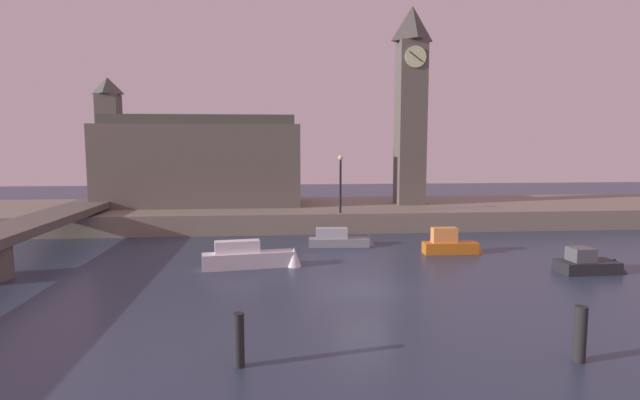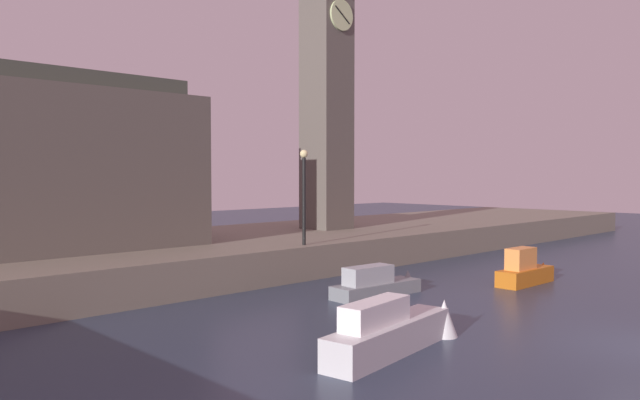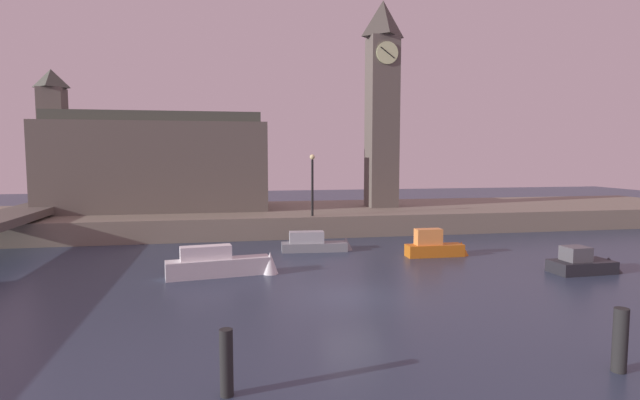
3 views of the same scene
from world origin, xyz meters
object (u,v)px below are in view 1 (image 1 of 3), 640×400
(mooring_post_left, at_px, (239,340))
(boat_patrol_orange, at_px, (453,244))
(boat_barge_dark, at_px, (593,264))
(boat_ferry_white, at_px, (254,257))
(boat_cruiser_grey, at_px, (344,240))
(mooring_post_right, at_px, (580,334))
(clock_tower, at_px, (411,104))
(streetlamp, at_px, (340,177))
(parliament_hall, at_px, (197,161))

(mooring_post_left, distance_m, boat_patrol_orange, 18.79)
(boat_barge_dark, bearing_deg, boat_ferry_white, 171.66)
(mooring_post_left, xyz_separation_m, boat_ferry_white, (-0.06, 12.15, -0.27))
(boat_cruiser_grey, bearing_deg, boat_ferry_white, -136.74)
(mooring_post_right, height_order, boat_barge_dark, mooring_post_right)
(clock_tower, bearing_deg, boat_barge_dark, -74.64)
(mooring_post_left, bearing_deg, clock_tower, 65.61)
(streetlamp, xyz_separation_m, boat_patrol_orange, (5.89, -7.63, -3.58))
(mooring_post_right, bearing_deg, clock_tower, 85.49)
(streetlamp, distance_m, boat_barge_dark, 17.52)
(boat_patrol_orange, xyz_separation_m, boat_cruiser_grey, (-6.29, 2.73, -0.13))
(clock_tower, xyz_separation_m, boat_barge_dark, (4.92, -17.92, -9.51))
(clock_tower, xyz_separation_m, parliament_hall, (-17.86, 1.02, -4.80))
(streetlamp, distance_m, boat_cruiser_grey, 6.15)
(clock_tower, bearing_deg, boat_ferry_white, -129.22)
(mooring_post_left, relative_size, boat_ferry_white, 0.30)
(mooring_post_right, bearing_deg, parliament_hall, 118.29)
(parliament_hall, xyz_separation_m, boat_cruiser_grey, (10.87, -11.17, -4.71))
(mooring_post_left, relative_size, boat_patrol_orange, 0.44)
(clock_tower, xyz_separation_m, mooring_post_left, (-12.48, -27.51, -9.11))
(parliament_hall, distance_m, boat_cruiser_grey, 16.28)
(clock_tower, bearing_deg, parliament_hall, 176.72)
(parliament_hall, distance_m, boat_barge_dark, 30.01)
(clock_tower, relative_size, parliament_hall, 0.99)
(mooring_post_left, height_order, boat_cruiser_grey, mooring_post_left)
(boat_barge_dark, bearing_deg, parliament_hall, 140.26)
(clock_tower, height_order, mooring_post_left, clock_tower)
(clock_tower, bearing_deg, boat_cruiser_grey, -124.58)
(streetlamp, height_order, boat_barge_dark, streetlamp)
(boat_barge_dark, bearing_deg, clock_tower, 105.36)
(clock_tower, xyz_separation_m, boat_patrol_orange, (-0.70, -12.88, -9.39))
(boat_barge_dark, height_order, boat_cruiser_grey, boat_barge_dark)
(boat_patrol_orange, distance_m, boat_ferry_white, 12.10)
(boat_barge_dark, bearing_deg, mooring_post_right, -125.16)
(mooring_post_left, relative_size, boat_cruiser_grey, 0.37)
(boat_barge_dark, distance_m, boat_cruiser_grey, 14.23)
(parliament_hall, distance_m, boat_ferry_white, 17.83)
(clock_tower, relative_size, boat_barge_dark, 4.42)
(boat_ferry_white, distance_m, boat_cruiser_grey, 7.62)
(clock_tower, xyz_separation_m, mooring_post_right, (-2.21, -28.06, -9.07))
(mooring_post_left, xyz_separation_m, mooring_post_right, (10.26, -0.54, 0.04))
(streetlamp, bearing_deg, mooring_post_right, -79.13)
(mooring_post_left, xyz_separation_m, boat_barge_dark, (17.40, 9.59, -0.40))
(boat_ferry_white, distance_m, boat_barge_dark, 17.65)
(streetlamp, distance_m, boat_ferry_white, 12.27)
(parliament_hall, bearing_deg, boat_ferry_white, -72.00)
(clock_tower, bearing_deg, mooring_post_right, -94.51)
(boat_ferry_white, relative_size, boat_cruiser_grey, 1.22)
(mooring_post_left, bearing_deg, boat_ferry_white, 90.30)
(parliament_hall, height_order, streetlamp, parliament_hall)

